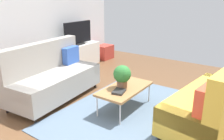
# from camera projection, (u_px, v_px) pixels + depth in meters

# --- Properties ---
(ground_plane) EXTENTS (7.68, 7.68, 0.00)m
(ground_plane) POSITION_uv_depth(u_px,v_px,m) (119.00, 112.00, 4.02)
(ground_plane) COLOR brown
(wall_far) EXTENTS (6.40, 0.12, 2.90)m
(wall_far) POSITION_uv_depth(u_px,v_px,m) (16.00, 19.00, 5.10)
(wall_far) COLOR silver
(wall_far) RESTS_ON ground_plane
(area_rug) EXTENTS (2.90, 2.20, 0.01)m
(area_rug) POSITION_uv_depth(u_px,v_px,m) (133.00, 113.00, 3.98)
(area_rug) COLOR slate
(area_rug) RESTS_ON ground_plane
(couch_beige) EXTENTS (1.97, 1.02, 1.10)m
(couch_beige) POSITION_uv_depth(u_px,v_px,m) (53.00, 77.00, 4.47)
(couch_beige) COLOR gray
(couch_beige) RESTS_ON ground_plane
(couch_green) EXTENTS (1.98, 1.06, 1.10)m
(couch_green) POSITION_uv_depth(u_px,v_px,m) (215.00, 101.00, 3.43)
(couch_green) COLOR gold
(couch_green) RESTS_ON ground_plane
(coffee_table) EXTENTS (1.10, 0.56, 0.42)m
(coffee_table) POSITION_uv_depth(u_px,v_px,m) (125.00, 89.00, 4.01)
(coffee_table) COLOR #9E7042
(coffee_table) RESTS_ON ground_plane
(tv_console) EXTENTS (1.40, 0.44, 0.64)m
(tv_console) POSITION_uv_depth(u_px,v_px,m) (79.00, 56.00, 6.51)
(tv_console) COLOR silver
(tv_console) RESTS_ON ground_plane
(tv) EXTENTS (1.00, 0.20, 0.64)m
(tv) POSITION_uv_depth(u_px,v_px,m) (78.00, 34.00, 6.31)
(tv) COLOR black
(tv) RESTS_ON tv_console
(storage_trunk) EXTENTS (0.52, 0.40, 0.44)m
(storage_trunk) POSITION_uv_depth(u_px,v_px,m) (105.00, 52.00, 7.34)
(storage_trunk) COLOR #B2382D
(storage_trunk) RESTS_ON ground_plane
(potted_plant) EXTENTS (0.31, 0.31, 0.41)m
(potted_plant) POSITION_uv_depth(u_px,v_px,m) (122.00, 75.00, 3.92)
(potted_plant) COLOR brown
(potted_plant) RESTS_ON coffee_table
(table_book_0) EXTENTS (0.27, 0.23, 0.03)m
(table_book_0) POSITION_uv_depth(u_px,v_px,m) (119.00, 91.00, 3.79)
(table_book_0) COLOR #262626
(table_book_0) RESTS_ON coffee_table
(vase_0) EXTENTS (0.09, 0.09, 0.14)m
(vase_0) POSITION_uv_depth(u_px,v_px,m) (61.00, 45.00, 5.97)
(vase_0) COLOR #33B29E
(vase_0) RESTS_ON tv_console
(vase_1) EXTENTS (0.11, 0.11, 0.17)m
(vase_1) POSITION_uv_depth(u_px,v_px,m) (65.00, 44.00, 6.08)
(vase_1) COLOR #33B29E
(vase_1) RESTS_ON tv_console
(bottle_0) EXTENTS (0.04, 0.04, 0.16)m
(bottle_0) POSITION_uv_depth(u_px,v_px,m) (72.00, 43.00, 6.16)
(bottle_0) COLOR red
(bottle_0) RESTS_ON tv_console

